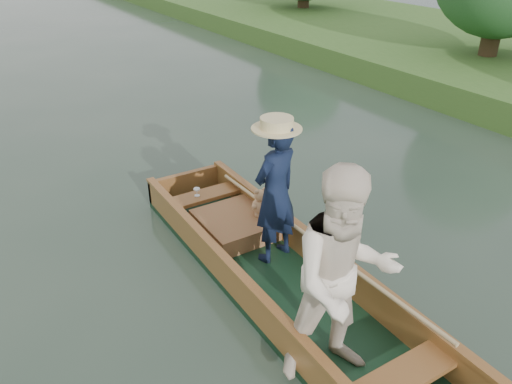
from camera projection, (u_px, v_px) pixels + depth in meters
ground at (286, 294)px, 5.27m from camera, size 120.00×120.00×0.00m
punt at (302, 259)px, 4.65m from camera, size 1.36×5.00×1.98m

